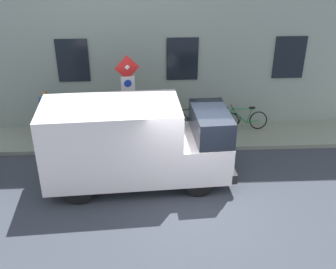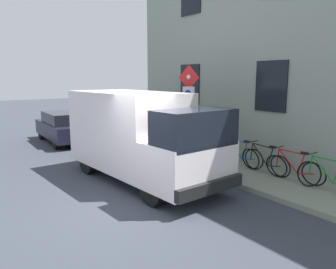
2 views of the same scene
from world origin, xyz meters
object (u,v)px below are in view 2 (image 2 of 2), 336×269
object	(u,v)px
delivery_van	(140,134)
bicycle_blue	(240,155)
sign_post_stacked	(189,101)
bicycle_red	(294,168)
parked_hatchback	(66,126)
bicycle_black	(265,161)
bicycle_green	(329,177)
pedestrian	(160,123)

from	to	relation	value
delivery_van	bicycle_blue	xyz separation A→B (m)	(3.02, -1.00, -0.82)
sign_post_stacked	bicycle_blue	xyz separation A→B (m)	(1.10, -1.20, -1.68)
delivery_van	bicycle_red	world-z (taller)	delivery_van
parked_hatchback	bicycle_black	xyz separation A→B (m)	(2.87, -8.76, -0.22)
bicycle_red	delivery_van	bearing A→B (deg)	40.03
sign_post_stacked	bicycle_blue	distance (m)	2.34
parked_hatchback	sign_post_stacked	bearing A→B (deg)	-162.21
bicycle_green	bicycle_red	xyz separation A→B (m)	(-0.00, 0.96, 0.00)
sign_post_stacked	bicycle_green	distance (m)	4.55
parked_hatchback	bicycle_black	bearing A→B (deg)	-159.05
bicycle_green	parked_hatchback	bearing A→B (deg)	13.07
delivery_van	pedestrian	bearing A→B (deg)	134.33
bicycle_green	bicycle_red	world-z (taller)	same
sign_post_stacked	pedestrian	world-z (taller)	sign_post_stacked
sign_post_stacked	bicycle_green	bearing A→B (deg)	-74.87
bicycle_black	bicycle_blue	size ratio (longest dim) A/B	1.00
bicycle_blue	pedestrian	distance (m)	4.11
parked_hatchback	bicycle_red	distance (m)	10.13
bicycle_green	bicycle_blue	distance (m)	2.88
sign_post_stacked	bicycle_black	xyz separation A→B (m)	(1.10, -2.16, -1.68)
bicycle_blue	parked_hatchback	bearing A→B (deg)	14.91
sign_post_stacked	bicycle_red	bearing A→B (deg)	-70.53
parked_hatchback	pedestrian	bearing A→B (deg)	-142.16
delivery_van	bicycle_blue	size ratio (longest dim) A/B	3.17
parked_hatchback	bicycle_red	world-z (taller)	parked_hatchback
parked_hatchback	pedestrian	size ratio (longest dim) A/B	2.37
delivery_van	bicycle_red	bearing A→B (deg)	42.45
sign_post_stacked	bicycle_black	distance (m)	2.95
sign_post_stacked	bicycle_red	distance (m)	3.71
bicycle_green	delivery_van	bearing A→B (deg)	35.88
delivery_van	pedestrian	world-z (taller)	delivery_van
parked_hatchback	bicycle_black	size ratio (longest dim) A/B	2.39
bicycle_green	bicycle_red	bearing A→B (deg)	-1.95
parked_hatchback	bicycle_blue	size ratio (longest dim) A/B	2.38
bicycle_green	bicycle_blue	world-z (taller)	same
bicycle_black	bicycle_blue	bearing A→B (deg)	-0.14
bicycle_red	pedestrian	size ratio (longest dim) A/B	1.00
bicycle_blue	pedestrian	bearing A→B (deg)	-1.75
delivery_van	bicycle_black	xyz separation A→B (m)	(3.02, -1.97, -0.82)
delivery_van	bicycle_red	size ratio (longest dim) A/B	3.17
delivery_van	parked_hatchback	world-z (taller)	delivery_van
bicycle_black	pedestrian	bearing A→B (deg)	2.70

